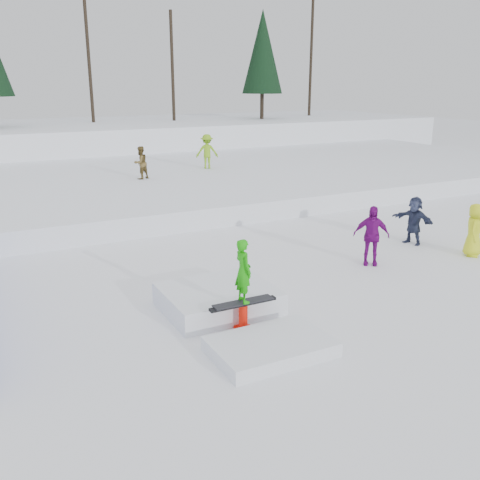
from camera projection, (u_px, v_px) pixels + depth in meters
name	position (u px, v px, depth m)	size (l,w,h in m)	color
ground	(259.00, 306.00, 13.20)	(120.00, 120.00, 0.00)	white
snow_berm	(54.00, 141.00, 38.37)	(60.00, 14.00, 2.40)	white
snow_midrise	(102.00, 184.00, 26.69)	(50.00, 18.00, 0.80)	white
treeline	(140.00, 50.00, 37.86)	(40.24, 4.22, 10.50)	black
walker_olive	(141.00, 163.00, 25.58)	(0.76, 0.59, 1.56)	brown
walker_ygreen	(207.00, 151.00, 28.69)	(1.18, 0.68, 1.82)	#77B219
spectator_purple	(371.00, 235.00, 15.94)	(1.06, 0.44, 1.81)	#740B76
spectator_yellow	(474.00, 230.00, 16.78)	(0.83, 0.54, 1.69)	yellow
spectator_dark	(414.00, 220.00, 18.03)	(1.51, 0.48, 1.63)	#272E49
jib_rail_feature	(231.00, 308.00, 12.31)	(2.60, 4.40, 2.11)	white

